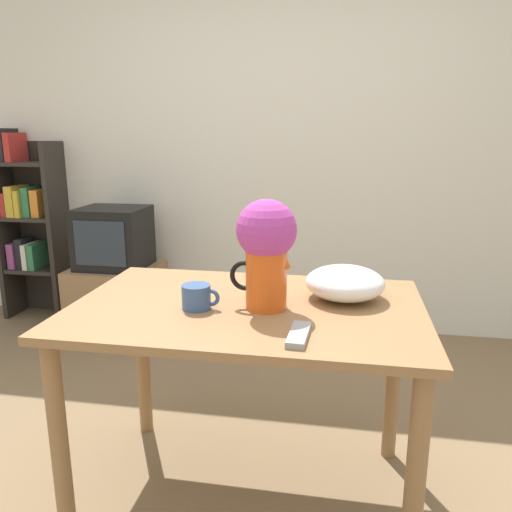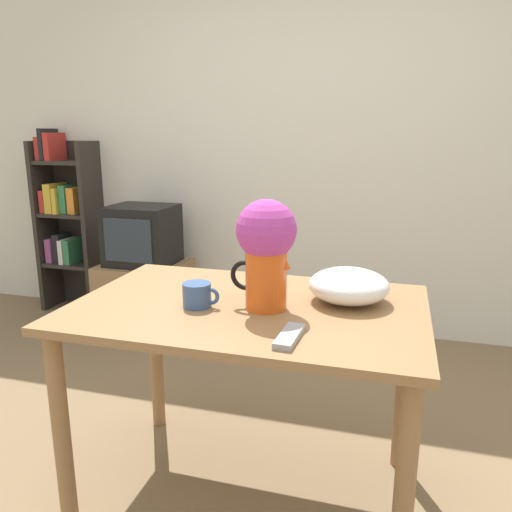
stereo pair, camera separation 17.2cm
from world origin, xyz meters
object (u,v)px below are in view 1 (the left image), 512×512
object	(u,v)px
flower_vase	(266,245)
coffee_mug	(197,297)
white_bowl	(345,283)
tv_set	(113,238)

from	to	relation	value
flower_vase	coffee_mug	distance (m)	0.30
flower_vase	white_bowl	bearing A→B (deg)	29.11
coffee_mug	white_bowl	bearing A→B (deg)	21.53
coffee_mug	flower_vase	bearing A→B (deg)	11.75
flower_vase	coffee_mug	size ratio (longest dim) A/B	2.85
flower_vase	white_bowl	xyz separation A→B (m)	(0.27, 0.15, -0.17)
coffee_mug	white_bowl	size ratio (longest dim) A/B	0.46
white_bowl	flower_vase	bearing A→B (deg)	-150.89
coffee_mug	tv_set	size ratio (longest dim) A/B	0.30
coffee_mug	tv_set	bearing A→B (deg)	124.64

